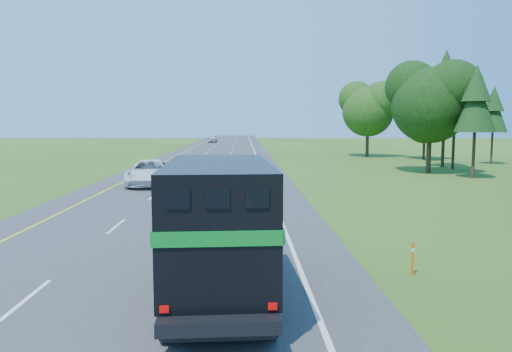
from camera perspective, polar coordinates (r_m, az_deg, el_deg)
The scene contains 6 objects.
road at distance 51.93m, azimuth -5.59°, elevation 1.05°, with size 15.00×260.00×0.04m, color #38383A.
lane_markings at distance 51.92m, azimuth -5.59°, elevation 1.08°, with size 11.15×260.00×0.01m.
horse_truck at distance 13.13m, azimuth -4.29°, elevation -5.41°, with size 2.87×8.11×3.54m.
white_suv at distance 37.03m, azimuth -11.99°, elevation 0.39°, with size 3.05×6.61×1.84m, color white.
far_car at distance 116.38m, azimuth -4.97°, elevation 4.24°, with size 1.91×4.74×1.61m, color #B8B8BF.
delineator at distance 15.83m, azimuth 17.48°, elevation -8.90°, with size 0.08×0.05×0.99m.
Camera 1 is at (3.76, -1.59, 4.55)m, focal length 35.00 mm.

